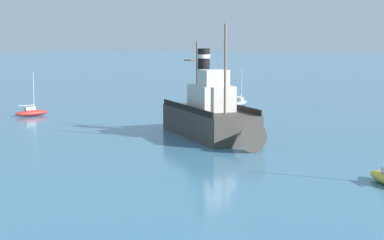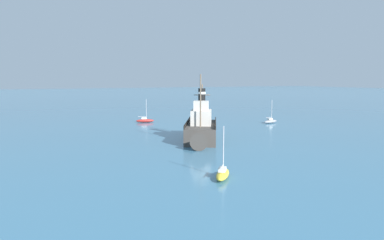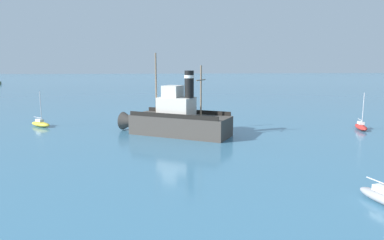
{
  "view_description": "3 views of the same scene",
  "coord_description": "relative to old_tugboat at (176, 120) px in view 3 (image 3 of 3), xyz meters",
  "views": [
    {
      "loc": [
        42.35,
        30.27,
        8.67
      ],
      "look_at": [
        1.5,
        -0.74,
        1.56
      ],
      "focal_mm": 55.0,
      "sensor_mm": 36.0,
      "label": 1
    },
    {
      "loc": [
        24.48,
        45.47,
        9.26
      ],
      "look_at": [
        2.24,
        1.13,
        3.27
      ],
      "focal_mm": 32.0,
      "sensor_mm": 36.0,
      "label": 2
    },
    {
      "loc": [
        -40.68,
        3.2,
        8.46
      ],
      "look_at": [
        -0.24,
        -1.29,
        1.89
      ],
      "focal_mm": 32.0,
      "sensor_mm": 36.0,
      "label": 3
    }
  ],
  "objects": [
    {
      "name": "ground_plane",
      "position": [
        -0.44,
        -0.63,
        -1.83
      ],
      "size": [
        600.0,
        600.0,
        0.0
      ],
      "primitive_type": "plane",
      "color": "teal"
    },
    {
      "name": "old_tugboat",
      "position": [
        0.0,
        0.0,
        0.0
      ],
      "size": [
        10.21,
        14.12,
        9.9
      ],
      "color": "#423D38",
      "rests_on": "ground"
    },
    {
      "name": "sailboat_red",
      "position": [
        0.52,
        -24.52,
        -1.4
      ],
      "size": [
        3.96,
        2.11,
        4.9
      ],
      "color": "#B22823",
      "rests_on": "ground"
    },
    {
      "name": "sailboat_yellow",
      "position": [
        7.5,
        18.27,
        -1.4
      ],
      "size": [
        3.29,
        3.62,
        4.9
      ],
      "color": "gold",
      "rests_on": "ground"
    }
  ]
}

